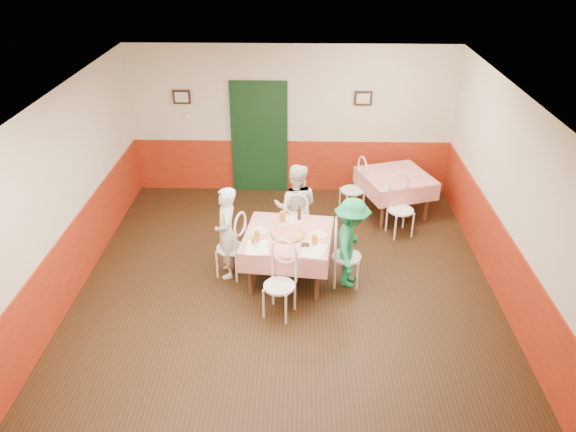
{
  "coord_description": "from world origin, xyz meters",
  "views": [
    {
      "loc": [
        0.2,
        -6.52,
        4.77
      ],
      "look_at": [
        0.02,
        0.4,
        1.05
      ],
      "focal_mm": 35.0,
      "sensor_mm": 36.0,
      "label": 1
    }
  ],
  "objects_px": {
    "chair_left": "(231,248)",
    "diner_far": "(296,207)",
    "chair_second_a": "(352,190)",
    "beer_bottle": "(299,214)",
    "chair_right": "(347,257)",
    "glass_b": "(314,240)",
    "chair_near": "(279,286)",
    "pizza": "(288,235)",
    "glass_c": "(283,216)",
    "diner_right": "(351,243)",
    "chair_far": "(295,224)",
    "chair_second_b": "(401,210)",
    "second_table": "(394,195)",
    "wallet": "(305,245)",
    "main_table": "(288,257)",
    "glass_a": "(257,236)",
    "diner_left": "(227,233)"
  },
  "relations": [
    {
      "from": "chair_near",
      "to": "glass_a",
      "type": "bearing_deg",
      "value": 137.54
    },
    {
      "from": "glass_c",
      "to": "chair_left",
      "type": "bearing_deg",
      "value": -158.76
    },
    {
      "from": "chair_second_b",
      "to": "beer_bottle",
      "type": "relative_size",
      "value": 4.24
    },
    {
      "from": "main_table",
      "to": "chair_far",
      "type": "bearing_deg",
      "value": 83.63
    },
    {
      "from": "second_table",
      "to": "diner_left",
      "type": "relative_size",
      "value": 0.79
    },
    {
      "from": "chair_near",
      "to": "chair_second_b",
      "type": "bearing_deg",
      "value": 69.34
    },
    {
      "from": "chair_right",
      "to": "glass_b",
      "type": "distance_m",
      "value": 0.64
    },
    {
      "from": "main_table",
      "to": "glass_a",
      "type": "relative_size",
      "value": 8.19
    },
    {
      "from": "main_table",
      "to": "glass_a",
      "type": "xyz_separation_m",
      "value": [
        -0.43,
        -0.19,
        0.46
      ]
    },
    {
      "from": "chair_left",
      "to": "wallet",
      "type": "xyz_separation_m",
      "value": [
        1.09,
        -0.41,
        0.32
      ]
    },
    {
      "from": "pizza",
      "to": "glass_b",
      "type": "distance_m",
      "value": 0.44
    },
    {
      "from": "chair_second_a",
      "to": "beer_bottle",
      "type": "xyz_separation_m",
      "value": [
        -0.93,
        -1.7,
        0.42
      ]
    },
    {
      "from": "chair_far",
      "to": "chair_second_b",
      "type": "distance_m",
      "value": 1.82
    },
    {
      "from": "glass_c",
      "to": "diner_right",
      "type": "relative_size",
      "value": 0.11
    },
    {
      "from": "glass_c",
      "to": "beer_bottle",
      "type": "xyz_separation_m",
      "value": [
        0.25,
        0.02,
        0.03
      ]
    },
    {
      "from": "diner_right",
      "to": "beer_bottle",
      "type": "bearing_deg",
      "value": 65.09
    },
    {
      "from": "pizza",
      "to": "diner_right",
      "type": "bearing_deg",
      "value": -3.07
    },
    {
      "from": "chair_right",
      "to": "diner_far",
      "type": "relative_size",
      "value": 0.62
    },
    {
      "from": "chair_far",
      "to": "pizza",
      "type": "distance_m",
      "value": 0.96
    },
    {
      "from": "second_table",
      "to": "diner_right",
      "type": "relative_size",
      "value": 0.82
    },
    {
      "from": "diner_right",
      "to": "glass_b",
      "type": "bearing_deg",
      "value": 118.59
    },
    {
      "from": "chair_second_a",
      "to": "diner_right",
      "type": "height_order",
      "value": "diner_right"
    },
    {
      "from": "glass_b",
      "to": "diner_right",
      "type": "xyz_separation_m",
      "value": [
        0.52,
        0.18,
        -0.15
      ]
    },
    {
      "from": "glass_b",
      "to": "wallet",
      "type": "distance_m",
      "value": 0.14
    },
    {
      "from": "beer_bottle",
      "to": "diner_right",
      "type": "height_order",
      "value": "diner_right"
    },
    {
      "from": "chair_right",
      "to": "diner_far",
      "type": "height_order",
      "value": "diner_far"
    },
    {
      "from": "chair_left",
      "to": "chair_far",
      "type": "xyz_separation_m",
      "value": [
        0.94,
        0.75,
        0.0
      ]
    },
    {
      "from": "chair_far",
      "to": "diner_right",
      "type": "distance_m",
      "value": 1.26
    },
    {
      "from": "diner_far",
      "to": "diner_right",
      "type": "relative_size",
      "value": 1.06
    },
    {
      "from": "chair_left",
      "to": "chair_far",
      "type": "distance_m",
      "value": 1.2
    },
    {
      "from": "beer_bottle",
      "to": "second_table",
      "type": "bearing_deg",
      "value": 45.27
    },
    {
      "from": "chair_near",
      "to": "chair_second_a",
      "type": "xyz_separation_m",
      "value": [
        1.18,
        2.96,
        0.0
      ]
    },
    {
      "from": "chair_far",
      "to": "glass_c",
      "type": "xyz_separation_m",
      "value": [
        -0.18,
        -0.46,
        0.39
      ]
    },
    {
      "from": "pizza",
      "to": "wallet",
      "type": "distance_m",
      "value": 0.36
    },
    {
      "from": "pizza",
      "to": "wallet",
      "type": "bearing_deg",
      "value": -46.51
    },
    {
      "from": "chair_right",
      "to": "chair_far",
      "type": "xyz_separation_m",
      "value": [
        -0.75,
        0.94,
        0.0
      ]
    },
    {
      "from": "second_table",
      "to": "diner_right",
      "type": "distance_m",
      "value": 2.43
    },
    {
      "from": "glass_c",
      "to": "diner_far",
      "type": "relative_size",
      "value": 0.1
    },
    {
      "from": "glass_c",
      "to": "glass_b",
      "type": "bearing_deg",
      "value": -55.23
    },
    {
      "from": "pizza",
      "to": "glass_c",
      "type": "height_order",
      "value": "glass_c"
    },
    {
      "from": "diner_left",
      "to": "diner_far",
      "type": "bearing_deg",
      "value": 120.71
    },
    {
      "from": "pizza",
      "to": "diner_right",
      "type": "distance_m",
      "value": 0.9
    },
    {
      "from": "diner_far",
      "to": "glass_c",
      "type": "bearing_deg",
      "value": 74.79
    },
    {
      "from": "chair_far",
      "to": "chair_second_b",
      "type": "xyz_separation_m",
      "value": [
        1.75,
        0.52,
        0.0
      ]
    },
    {
      "from": "glass_b",
      "to": "diner_far",
      "type": "bearing_deg",
      "value": 103.04
    },
    {
      "from": "glass_b",
      "to": "pizza",
      "type": "bearing_deg",
      "value": 148.69
    },
    {
      "from": "chair_second_a",
      "to": "diner_left",
      "type": "height_order",
      "value": "diner_left"
    },
    {
      "from": "main_table",
      "to": "chair_near",
      "type": "xyz_separation_m",
      "value": [
        -0.09,
        -0.84,
        0.08
      ]
    },
    {
      "from": "chair_second_b",
      "to": "diner_right",
      "type": "height_order",
      "value": "diner_right"
    },
    {
      "from": "chair_left",
      "to": "diner_far",
      "type": "xyz_separation_m",
      "value": [
        0.94,
        0.8,
        0.27
      ]
    }
  ]
}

